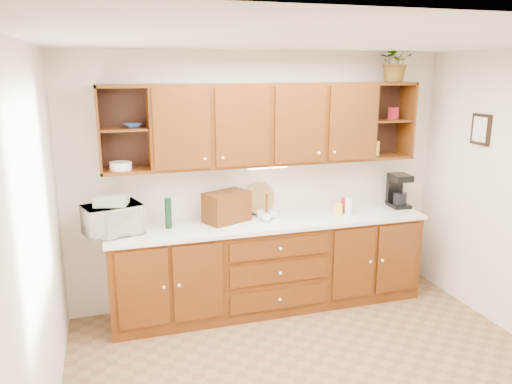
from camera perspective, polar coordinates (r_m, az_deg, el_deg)
ceiling at (r=3.47m, az=9.70°, el=16.62°), size 4.00×4.00×0.00m
back_wall at (r=5.22m, az=0.58°, el=1.48°), size 4.00×0.00×4.00m
left_wall at (r=3.34m, az=-24.06°, el=-6.99°), size 0.00×3.50×3.50m
base_cabinets at (r=5.20m, az=1.56°, el=-8.40°), size 3.20×0.60×0.90m
countertop at (r=5.03m, az=1.63°, el=-3.48°), size 3.24×0.64×0.04m
upper_cabinets at (r=4.98m, az=1.27°, el=7.78°), size 3.20×0.33×0.80m
undercabinet_light at (r=4.99m, az=1.33°, el=2.87°), size 0.40×0.05×0.02m
framed_picture at (r=5.36m, az=24.32°, el=6.54°), size 0.03×0.24×0.30m
wicker_basket at (r=4.79m, az=-16.00°, el=-3.88°), size 0.23×0.23×0.13m
microwave at (r=4.76m, az=-16.06°, el=-3.06°), size 0.58×0.47×0.28m
towel_stack at (r=4.71m, az=-16.21°, el=-0.93°), size 0.33×0.27×0.09m
wine_bottle at (r=4.82m, az=-10.00°, el=-2.39°), size 0.08×0.08×0.30m
woven_tray at (r=5.24m, az=0.43°, el=-2.44°), size 0.36×0.16×0.34m
bread_box at (r=4.96m, az=-3.37°, el=-1.71°), size 0.50×0.42×0.30m
mug_tree at (r=5.06m, az=1.22°, el=-2.66°), size 0.24×0.24×0.27m
canister_red at (r=5.39m, az=10.20°, el=-1.48°), size 0.12×0.12×0.15m
canister_white at (r=5.28m, az=10.55°, el=-1.62°), size 0.10×0.10×0.18m
canister_yellow at (r=5.27m, az=9.35°, el=-1.97°), size 0.12×0.12×0.12m
coffee_maker at (r=5.71m, az=15.94°, el=0.13°), size 0.22×0.27×0.37m
bowl_stack at (r=4.73m, az=-13.94°, el=7.37°), size 0.19×0.19×0.04m
plate_stack at (r=4.76m, az=-15.22°, el=2.90°), size 0.26×0.26×0.07m
pantry_box_yellow at (r=5.50m, az=13.37°, el=4.87°), size 0.10×0.08×0.15m
pantry_box_red at (r=5.55m, az=15.42°, el=8.66°), size 0.10×0.10×0.13m
potted_plant at (r=5.50m, az=15.68°, el=14.21°), size 0.41×0.37×0.42m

